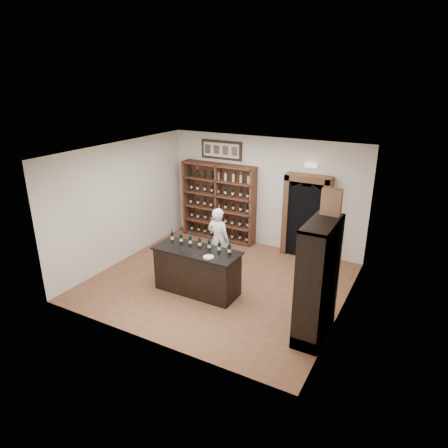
{
  "coord_description": "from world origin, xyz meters",
  "views": [
    {
      "loc": [
        4.02,
        -7.11,
        4.47
      ],
      "look_at": [
        -0.03,
        0.3,
        1.32
      ],
      "focal_mm": 32.0,
      "sensor_mm": 36.0,
      "label": 1
    }
  ],
  "objects_px": {
    "tasting_counter": "(197,271)",
    "wine_crate": "(331,202)",
    "counter_bottle_0": "(172,237)",
    "shopkeeper": "(218,240)",
    "wine_shelf": "(219,202)",
    "side_cabinet": "(318,299)"
  },
  "relations": [
    {
      "from": "counter_bottle_0",
      "to": "shopkeeper",
      "type": "relative_size",
      "value": 0.19
    },
    {
      "from": "tasting_counter",
      "to": "side_cabinet",
      "type": "bearing_deg",
      "value": -6.28
    },
    {
      "from": "wine_shelf",
      "to": "counter_bottle_0",
      "type": "height_order",
      "value": "wine_shelf"
    },
    {
      "from": "wine_crate",
      "to": "counter_bottle_0",
      "type": "bearing_deg",
      "value": -178.18
    },
    {
      "from": "tasting_counter",
      "to": "shopkeeper",
      "type": "height_order",
      "value": "shopkeeper"
    },
    {
      "from": "wine_shelf",
      "to": "counter_bottle_0",
      "type": "relative_size",
      "value": 7.33
    },
    {
      "from": "tasting_counter",
      "to": "shopkeeper",
      "type": "bearing_deg",
      "value": 95.66
    },
    {
      "from": "counter_bottle_0",
      "to": "shopkeeper",
      "type": "bearing_deg",
      "value": 58.81
    },
    {
      "from": "side_cabinet",
      "to": "wine_crate",
      "type": "bearing_deg",
      "value": 92.92
    },
    {
      "from": "wine_shelf",
      "to": "shopkeeper",
      "type": "bearing_deg",
      "value": -61.3
    },
    {
      "from": "shopkeeper",
      "to": "wine_shelf",
      "type": "bearing_deg",
      "value": -58.61
    },
    {
      "from": "wine_crate",
      "to": "tasting_counter",
      "type": "bearing_deg",
      "value": -175.67
    },
    {
      "from": "tasting_counter",
      "to": "wine_crate",
      "type": "xyz_separation_m",
      "value": [
        2.7,
        0.1,
        1.94
      ]
    },
    {
      "from": "side_cabinet",
      "to": "shopkeeper",
      "type": "xyz_separation_m",
      "value": [
        -2.84,
        1.43,
        0.04
      ]
    },
    {
      "from": "tasting_counter",
      "to": "wine_crate",
      "type": "bearing_deg",
      "value": 2.12
    },
    {
      "from": "counter_bottle_0",
      "to": "wine_crate",
      "type": "relative_size",
      "value": 0.63
    },
    {
      "from": "tasting_counter",
      "to": "shopkeeper",
      "type": "xyz_separation_m",
      "value": [
        -0.11,
        1.13,
        0.3
      ]
    },
    {
      "from": "tasting_counter",
      "to": "wine_shelf",
      "type": "bearing_deg",
      "value": 110.56
    },
    {
      "from": "counter_bottle_0",
      "to": "wine_crate",
      "type": "bearing_deg",
      "value": -0.39
    },
    {
      "from": "tasting_counter",
      "to": "counter_bottle_0",
      "type": "distance_m",
      "value": 0.95
    },
    {
      "from": "side_cabinet",
      "to": "shopkeeper",
      "type": "relative_size",
      "value": 1.39
    },
    {
      "from": "wine_shelf",
      "to": "tasting_counter",
      "type": "distance_m",
      "value": 3.19
    }
  ]
}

